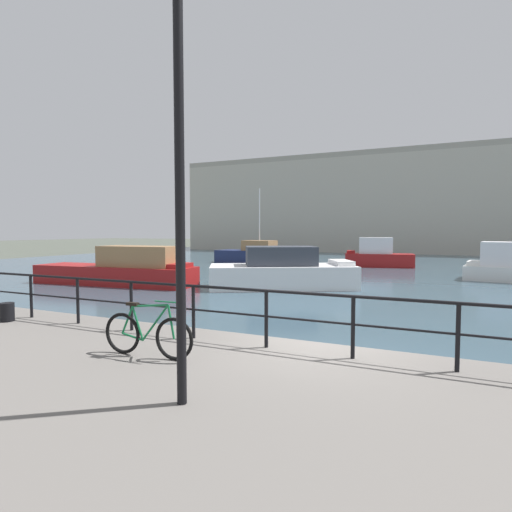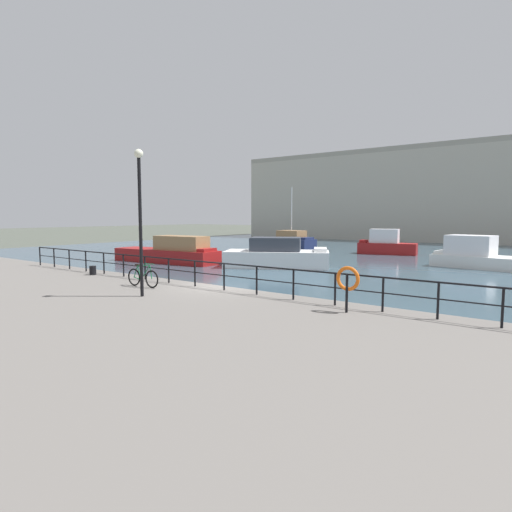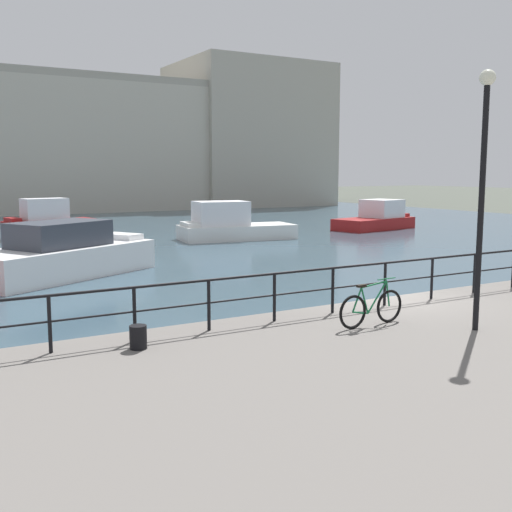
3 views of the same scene
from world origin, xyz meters
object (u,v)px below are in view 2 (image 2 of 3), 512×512
mooring_bollard (93,270)px  life_ring_stand (348,280)px  moored_red_daysailer (287,242)px  quay_lamp_post (140,205)px  moored_harbor_tender (479,256)px  moored_white_yacht (386,245)px  parked_bicycle (143,277)px  moored_small_launch (171,252)px  moored_green_narrowboat (277,256)px

mooring_bollard → life_ring_stand: 13.55m
moored_red_daysailer → quay_lamp_post: size_ratio=1.30×
moored_harbor_tender → mooring_bollard: bearing=66.7°
moored_white_yacht → moored_red_daysailer: bearing=-8.1°
moored_harbor_tender → mooring_bollard: moored_harbor_tender is taller
life_ring_stand → moored_harbor_tender: bearing=90.1°
moored_harbor_tender → quay_lamp_post: bearing=82.1°
mooring_bollard → quay_lamp_post: (6.49, -2.18, 3.07)m
moored_white_yacht → mooring_bollard: size_ratio=12.80×
parked_bicycle → moored_white_yacht: bearing=88.0°
moored_small_launch → parked_bicycle: 16.66m
moored_white_yacht → moored_green_narrowboat: (-2.57, -15.03, -0.08)m
moored_small_launch → mooring_bollard: (6.73, -11.14, 0.22)m
moored_small_launch → moored_white_yacht: bearing=52.7°
moored_harbor_tender → moored_green_narrowboat: moored_harbor_tender is taller
moored_white_yacht → life_ring_stand: (9.22, -28.81, 0.87)m
moored_red_daysailer → moored_small_launch: 17.05m
moored_green_narrowboat → moored_white_yacht: bearing=51.8°
moored_white_yacht → moored_small_launch: bearing=47.2°
moored_red_daysailer → moored_green_narrowboat: 16.82m
moored_small_launch → quay_lamp_post: quay_lamp_post is taller
moored_red_daysailer → mooring_bollard: 28.98m
moored_green_narrowboat → parked_bicycle: moored_green_narrowboat is taller
moored_green_narrowboat → quay_lamp_post: bearing=-101.7°
moored_white_yacht → quay_lamp_post: 31.10m
quay_lamp_post → life_ring_stand: bearing=16.2°
moored_white_yacht → moored_red_daysailer: 11.02m
quay_lamp_post → moored_red_daysailer: bearing=113.5°
quay_lamp_post → mooring_bollard: bearing=161.4°
moored_harbor_tender → parked_bicycle: (-8.65, -22.78, 0.35)m
mooring_bollard → moored_green_narrowboat: bearing=82.7°
moored_small_launch → quay_lamp_post: size_ratio=1.82×
moored_small_launch → mooring_bollard: bearing=-64.0°
moored_red_daysailer → mooring_bollard: bearing=-73.1°
moored_small_launch → moored_red_daysailer: bearing=84.8°
parked_bicycle → mooring_bollard: parked_bicycle is taller
moored_red_daysailer → life_ring_stand: 34.82m
moored_green_narrowboat → mooring_bollard: 13.76m
moored_red_daysailer → moored_small_launch: bearing=-86.6°
moored_white_yacht → life_ring_stand: 30.26m
moored_harbor_tender → quay_lamp_post: quay_lamp_post is taller
moored_white_yacht → mooring_bollard: 29.00m
moored_red_daysailer → life_ring_stand: size_ratio=4.87×
moored_small_launch → parked_bicycle: moored_small_launch is taller
moored_white_yacht → moored_red_daysailer: (-11.01, -0.49, -0.11)m
moored_green_narrowboat → life_ring_stand: size_ratio=5.68×
moored_harbor_tender → mooring_bollard: size_ratio=16.27×
moored_harbor_tender → quay_lamp_post: 25.33m
moored_harbor_tender → life_ring_stand: (0.03, -22.08, 0.93)m
parked_bicycle → moored_red_daysailer: bearing=108.6°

